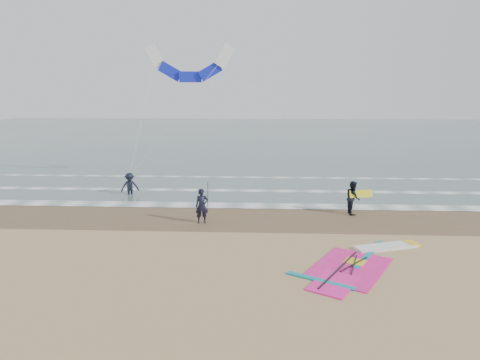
{
  "coord_description": "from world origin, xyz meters",
  "views": [
    {
      "loc": [
        0.42,
        -15.55,
        6.48
      ],
      "look_at": [
        -0.57,
        5.0,
        2.2
      ],
      "focal_mm": 32.0,
      "sensor_mm": 36.0,
      "label": 1
    }
  ],
  "objects_px": {
    "person_wading": "(130,181)",
    "surf_kite": "(190,67)",
    "person_standing": "(202,206)",
    "person_walking": "(353,198)",
    "windsurf_rig": "(361,262)"
  },
  "relations": [
    {
      "from": "person_wading",
      "to": "surf_kite",
      "type": "bearing_deg",
      "value": 31.03
    },
    {
      "from": "windsurf_rig",
      "to": "person_walking",
      "type": "height_order",
      "value": "person_walking"
    },
    {
      "from": "person_standing",
      "to": "surf_kite",
      "type": "height_order",
      "value": "surf_kite"
    },
    {
      "from": "windsurf_rig",
      "to": "person_standing",
      "type": "xyz_separation_m",
      "value": [
        -6.83,
        4.76,
        0.84
      ]
    },
    {
      "from": "person_standing",
      "to": "person_walking",
      "type": "distance_m",
      "value": 8.11
    },
    {
      "from": "windsurf_rig",
      "to": "person_walking",
      "type": "distance_m",
      "value": 6.89
    },
    {
      "from": "person_wading",
      "to": "surf_kite",
      "type": "relative_size",
      "value": 0.21
    },
    {
      "from": "person_walking",
      "to": "person_wading",
      "type": "height_order",
      "value": "person_walking"
    },
    {
      "from": "person_wading",
      "to": "surf_kite",
      "type": "height_order",
      "value": "surf_kite"
    },
    {
      "from": "person_standing",
      "to": "person_walking",
      "type": "xyz_separation_m",
      "value": [
        7.86,
        2.0,
        0.02
      ]
    },
    {
      "from": "windsurf_rig",
      "to": "surf_kite",
      "type": "height_order",
      "value": "surf_kite"
    },
    {
      "from": "windsurf_rig",
      "to": "surf_kite",
      "type": "relative_size",
      "value": 0.69
    },
    {
      "from": "windsurf_rig",
      "to": "person_walking",
      "type": "xyz_separation_m",
      "value": [
        1.03,
        6.76,
        0.86
      ]
    },
    {
      "from": "person_wading",
      "to": "surf_kite",
      "type": "distance_m",
      "value": 8.96
    },
    {
      "from": "person_wading",
      "to": "windsurf_rig",
      "type": "bearing_deg",
      "value": -59.88
    }
  ]
}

